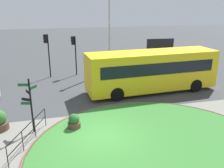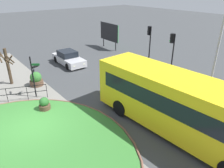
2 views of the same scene
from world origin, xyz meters
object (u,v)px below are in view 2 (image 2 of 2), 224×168
(signpost_directional, at_px, (33,74))
(car_near_lane, at_px, (68,58))
(planter_near_signpost, at_px, (44,105))
(street_tree_bare, at_px, (7,64))
(lamppost_tall, at_px, (224,21))
(traffic_light_far, at_px, (149,38))
(bus_yellow, at_px, (180,105))
(planter_kerbside, at_px, (36,80))
(billboard_right, at_px, (109,32))
(traffic_light_near, at_px, (172,45))

(signpost_directional, xyz_separation_m, car_near_lane, (-4.75, 5.09, -1.14))
(planter_near_signpost, xyz_separation_m, street_tree_bare, (-5.52, -0.58, 1.30))
(lamppost_tall, xyz_separation_m, planter_near_signpost, (-4.82, -11.43, -4.64))
(car_near_lane, distance_m, lamppost_tall, 13.97)
(car_near_lane, bearing_deg, planter_near_signpost, -36.48)
(street_tree_bare, bearing_deg, lamppost_tall, 49.26)
(signpost_directional, height_order, traffic_light_far, traffic_light_far)
(bus_yellow, height_order, traffic_light_far, traffic_light_far)
(planter_kerbside, bearing_deg, lamppost_tall, 49.87)
(billboard_right, distance_m, planter_near_signpost, 15.39)
(car_near_lane, relative_size, traffic_light_near, 1.19)
(bus_yellow, bearing_deg, traffic_light_near, 127.79)
(planter_near_signpost, bearing_deg, bus_yellow, 36.08)
(signpost_directional, distance_m, billboard_right, 13.86)
(street_tree_bare, bearing_deg, bus_yellow, 23.92)
(traffic_light_near, height_order, billboard_right, traffic_light_near)
(traffic_light_far, bearing_deg, billboard_right, -0.90)
(traffic_light_near, bearing_deg, street_tree_bare, 48.88)
(bus_yellow, xyz_separation_m, lamppost_tall, (-1.74, 6.65, 3.37))
(billboard_right, xyz_separation_m, planter_kerbside, (5.13, -11.32, -1.51))
(signpost_directional, distance_m, traffic_light_far, 10.61)
(signpost_directional, bearing_deg, billboard_right, 120.00)
(traffic_light_near, height_order, planter_kerbside, traffic_light_near)
(lamppost_tall, xyz_separation_m, street_tree_bare, (-10.34, -12.01, -3.34))
(bus_yellow, bearing_deg, billboard_right, 151.43)
(bus_yellow, relative_size, traffic_light_near, 2.77)
(traffic_light_near, bearing_deg, bus_yellow, 120.25)
(bus_yellow, xyz_separation_m, traffic_light_far, (-7.76, 6.00, 1.22))
(signpost_directional, distance_m, car_near_lane, 7.05)
(traffic_light_near, distance_m, traffic_light_far, 2.47)
(traffic_light_far, bearing_deg, planter_kerbside, 83.85)
(lamppost_tall, distance_m, planter_near_signpost, 13.25)
(lamppost_tall, distance_m, planter_kerbside, 14.43)
(planter_near_signpost, relative_size, street_tree_bare, 0.28)
(bus_yellow, height_order, planter_near_signpost, bus_yellow)
(street_tree_bare, bearing_deg, signpost_directional, 14.49)
(billboard_right, bearing_deg, street_tree_bare, -71.77)
(traffic_light_far, height_order, lamppost_tall, lamppost_tall)
(bus_yellow, relative_size, planter_kerbside, 8.99)
(planter_near_signpost, relative_size, planter_kerbside, 0.80)
(traffic_light_near, height_order, street_tree_bare, traffic_light_near)
(traffic_light_near, bearing_deg, planter_near_signpost, 72.83)
(billboard_right, height_order, planter_near_signpost, billboard_right)
(bus_yellow, xyz_separation_m, planter_near_signpost, (-6.56, -4.78, -1.28))
(planter_kerbside, height_order, street_tree_bare, street_tree_bare)
(traffic_light_near, relative_size, planter_near_signpost, 4.08)
(planter_near_signpost, bearing_deg, billboard_right, 126.64)
(traffic_light_far, relative_size, planter_kerbside, 3.48)
(traffic_light_far, height_order, street_tree_bare, traffic_light_far)
(traffic_light_near, height_order, traffic_light_far, traffic_light_far)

